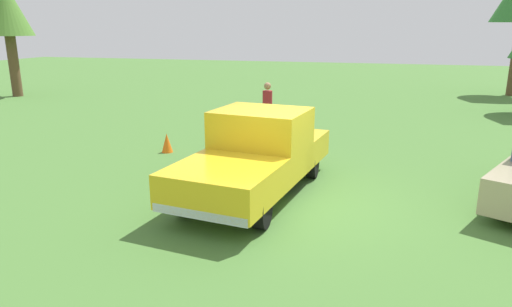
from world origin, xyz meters
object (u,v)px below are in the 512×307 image
at_px(tree_back_left, 6,10).
at_px(traffic_cone, 167,143).
at_px(pickup_truck, 258,151).
at_px(person_bystander, 267,106).

height_order(tree_back_left, traffic_cone, tree_back_left).
xyz_separation_m(pickup_truck, traffic_cone, (-2.47, -3.43, -0.64)).
relative_size(person_bystander, traffic_cone, 3.20).
distance_m(pickup_truck, traffic_cone, 4.27).
bearing_deg(tree_back_left, traffic_cone, 57.52).
bearing_deg(person_bystander, tree_back_left, 76.89).
relative_size(person_bystander, tree_back_left, 0.30).
distance_m(tree_back_left, traffic_cone, 15.64).
distance_m(pickup_truck, person_bystander, 5.48).
xyz_separation_m(person_bystander, tree_back_left, (-5.23, -14.97, 3.32)).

